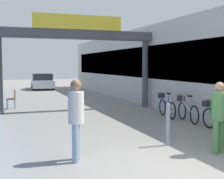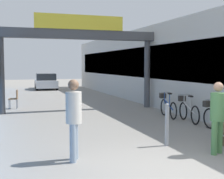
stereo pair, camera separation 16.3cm
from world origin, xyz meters
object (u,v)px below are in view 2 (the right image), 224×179
pedestrian_with_dog (218,113)px  cafe_chair_wood_nearer (15,97)px  pedestrian_companion (74,114)px  bicycle_green_second (218,117)px  bollard_post_metal (167,124)px  bicycle_silver_third (188,110)px  bicycle_blue_farthest (167,106)px  parked_car_white (46,82)px

pedestrian_with_dog → cafe_chair_wood_nearer: bearing=114.7°
pedestrian_companion → bicycle_green_second: 5.15m
bollard_post_metal → cafe_chair_wood_nearer: bearing=113.1°
pedestrian_companion → bicycle_silver_third: pedestrian_companion is taller
pedestrian_with_dog → bicycle_blue_farthest: (1.41, 4.96, -0.52)m
parked_car_white → pedestrian_companion: bearing=-94.9°
bicycle_silver_third → parked_car_white: size_ratio=0.41×
bicycle_green_second → bicycle_silver_third: bearing=90.3°
pedestrian_companion → cafe_chair_wood_nearer: size_ratio=1.98×
bicycle_blue_farthest → bicycle_green_second: bearing=-85.8°
pedestrian_with_dog → cafe_chair_wood_nearer: (-4.28, 9.33, -0.42)m
bollard_post_metal → cafe_chair_wood_nearer: (-3.53, 8.30, -0.02)m
pedestrian_companion → bollard_post_metal: bearing=11.2°
cafe_chair_wood_nearer → parked_car_white: (2.77, 11.65, 0.10)m
bicycle_silver_third → bicycle_blue_farthest: same height
pedestrian_companion → bicycle_green_second: bearing=17.7°
pedestrian_companion → bicycle_green_second: size_ratio=1.04×
bicycle_green_second → bicycle_silver_third: same height
bollard_post_metal → cafe_chair_wood_nearer: size_ratio=1.23×
pedestrian_with_dog → bicycle_blue_farthest: bearing=74.2°
pedestrian_companion → bicycle_silver_third: size_ratio=1.05×
bicycle_green_second → cafe_chair_wood_nearer: size_ratio=1.90×
bollard_post_metal → bicycle_green_second: bearing=24.2°
pedestrian_companion → cafe_chair_wood_nearer: 8.87m
parked_car_white → cafe_chair_wood_nearer: bearing=-103.4°
cafe_chair_wood_nearer → bicycle_green_second: bearing=-50.8°
pedestrian_with_dog → bicycle_green_second: (1.62, 2.09, -0.52)m
bicycle_green_second → bicycle_blue_farthest: size_ratio=1.01×
bicycle_green_second → cafe_chair_wood_nearer: bearing=129.2°
pedestrian_with_dog → bicycle_blue_farthest: 5.19m
bicycle_blue_farthest → bollard_post_metal: 4.49m
bicycle_silver_third → parked_car_white: (-3.12, 17.17, 0.21)m
pedestrian_with_dog → bicycle_silver_third: pedestrian_with_dog is taller
bicycle_green_second → bollard_post_metal: 2.60m
bicycle_blue_farthest → parked_car_white: (-2.92, 16.01, 0.21)m
bicycle_blue_farthest → pedestrian_with_dog: bearing=-105.8°
pedestrian_with_dog → bollard_post_metal: 1.34m
bollard_post_metal → cafe_chair_wood_nearer: bollard_post_metal is taller
bicycle_silver_third → bollard_post_metal: 3.64m
bollard_post_metal → pedestrian_with_dog: bearing=-54.0°
pedestrian_with_dog → bollard_post_metal: pedestrian_with_dog is taller
bicycle_silver_third → bicycle_blue_farthest: (-0.20, 1.16, 0.00)m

